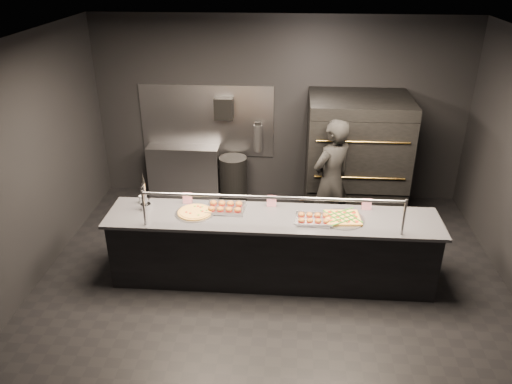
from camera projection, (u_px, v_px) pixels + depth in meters
room at (271, 172)px, 5.90m from camera, size 6.04×6.00×3.00m
service_counter at (272, 248)px, 6.31m from camera, size 4.10×0.78×1.37m
pizza_oven at (355, 157)px, 7.71m from camera, size 1.50×1.23×1.91m
prep_shelf at (184, 171)px, 8.50m from camera, size 1.20×0.35×0.90m
towel_dispenser at (224, 108)px, 8.03m from camera, size 0.30×0.20×0.35m
fire_extinguisher at (258, 138)px, 8.22m from camera, size 0.14×0.14×0.51m
beer_tap at (145, 199)px, 6.23m from camera, size 0.13×0.18×0.49m
round_pizza at (195, 212)px, 6.18m from camera, size 0.49×0.49×0.03m
slider_tray_a at (225, 207)px, 6.27m from camera, size 0.50×0.39×0.08m
slider_tray_b at (314, 219)px, 6.01m from camera, size 0.48×0.39×0.07m
square_pizza at (342, 218)px, 6.04m from camera, size 0.53×0.53×0.05m
condiment_jar at (144, 200)px, 6.41m from camera, size 0.16×0.06×0.10m
tent_cards at (275, 201)px, 6.33m from camera, size 2.40×0.04×0.15m
trash_bin at (233, 179)px, 8.38m from camera, size 0.46×0.46×0.77m
worker at (331, 181)px, 7.06m from camera, size 0.79×0.76×1.82m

